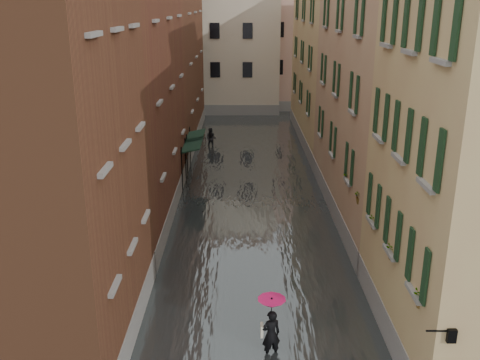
{
  "coord_description": "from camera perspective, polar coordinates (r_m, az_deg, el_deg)",
  "views": [
    {
      "loc": [
        -0.63,
        -16.83,
        10.47
      ],
      "look_at": [
        -0.66,
        5.56,
        3.0
      ],
      "focal_mm": 40.0,
      "sensor_mm": 36.0,
      "label": 1
    }
  ],
  "objects": [
    {
      "name": "ground",
      "position": [
        19.83,
        1.93,
        -13.43
      ],
      "size": [
        120.0,
        120.0,
        0.0
      ],
      "primitive_type": "plane",
      "color": "#545456",
      "rests_on": "ground"
    },
    {
      "name": "floodwater",
      "position": [
        31.58,
        1.21,
        -0.72
      ],
      "size": [
        10.0,
        60.0,
        0.2
      ],
      "primitive_type": "cube",
      "color": "#444A4B",
      "rests_on": "ground"
    },
    {
      "name": "building_left_near",
      "position": [
        16.62,
        -22.51,
        3.21
      ],
      "size": [
        6.0,
        8.0,
        13.0
      ],
      "primitive_type": "cube",
      "color": "brown",
      "rests_on": "ground"
    },
    {
      "name": "building_left_mid",
      "position": [
        26.93,
        -13.78,
        8.92
      ],
      "size": [
        6.0,
        14.0,
        12.5
      ],
      "primitive_type": "cube",
      "color": "#57311B",
      "rests_on": "ground"
    },
    {
      "name": "building_left_far",
      "position": [
        41.47,
        -9.01,
        13.43
      ],
      "size": [
        6.0,
        16.0,
        14.0
      ],
      "primitive_type": "cube",
      "color": "brown",
      "rests_on": "ground"
    },
    {
      "name": "building_right_mid",
      "position": [
        27.22,
        16.57,
        9.31
      ],
      "size": [
        6.0,
        14.0,
        13.0
      ],
      "primitive_type": "cube",
      "color": "tan",
      "rests_on": "ground"
    },
    {
      "name": "building_right_far",
      "position": [
        41.8,
        10.82,
        11.65
      ],
      "size": [
        6.0,
        16.0,
        11.5
      ],
      "primitive_type": "cube",
      "color": "tan",
      "rests_on": "ground"
    },
    {
      "name": "building_end_cream",
      "position": [
        55.02,
        -2.47,
        14.29
      ],
      "size": [
        12.0,
        9.0,
        13.0
      ],
      "primitive_type": "cube",
      "color": "beige",
      "rests_on": "ground"
    },
    {
      "name": "building_end_pink",
      "position": [
        57.39,
        6.91,
        13.85
      ],
      "size": [
        10.0,
        9.0,
        12.0
      ],
      "primitive_type": "cube",
      "color": "tan",
      "rests_on": "ground"
    },
    {
      "name": "awning_near",
      "position": [
        31.49,
        -5.14,
        3.66
      ],
      "size": [
        1.09,
        3.09,
        2.8
      ],
      "color": "black",
      "rests_on": "ground"
    },
    {
      "name": "awning_far",
      "position": [
        33.47,
        -4.84,
        4.55
      ],
      "size": [
        1.09,
        3.05,
        2.8
      ],
      "color": "black",
      "rests_on": "ground"
    },
    {
      "name": "wall_lantern",
      "position": [
        14.05,
        21.5,
        -15.07
      ],
      "size": [
        0.71,
        0.22,
        0.35
      ],
      "color": "black",
      "rests_on": "ground"
    },
    {
      "name": "window_planters",
      "position": [
        19.17,
        14.43,
        -3.44
      ],
      "size": [
        0.59,
        10.8,
        0.84
      ],
      "color": "brown",
      "rests_on": "ground"
    },
    {
      "name": "pedestrian_main",
      "position": [
        16.8,
        3.33,
        -15.07
      ],
      "size": [
        0.86,
        0.86,
        2.06
      ],
      "color": "black",
      "rests_on": "ground"
    },
    {
      "name": "pedestrian_far",
      "position": [
        40.0,
        -3.11,
        4.43
      ],
      "size": [
        0.9,
        0.77,
        1.6
      ],
      "primitive_type": "imported",
      "rotation": [
        0.0,
        0.0,
        -0.24
      ],
      "color": "black",
      "rests_on": "ground"
    }
  ]
}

